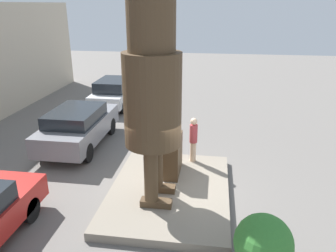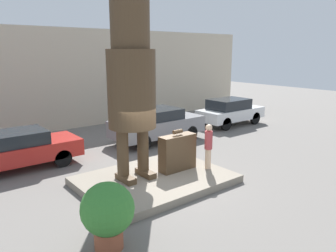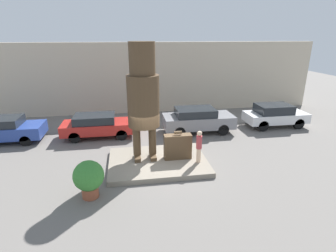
% 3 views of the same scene
% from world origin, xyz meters
% --- Properties ---
extents(ground_plane, '(60.00, 60.00, 0.00)m').
position_xyz_m(ground_plane, '(0.00, 0.00, 0.00)').
color(ground_plane, slate).
extents(pedestal, '(4.65, 3.44, 0.24)m').
position_xyz_m(pedestal, '(0.00, 0.00, 0.12)').
color(pedestal, gray).
rests_on(pedestal, ground_plane).
extents(building_backdrop, '(28.00, 0.60, 5.41)m').
position_xyz_m(building_backdrop, '(0.00, 9.36, 2.70)').
color(building_backdrop, beige).
rests_on(building_backdrop, ground_plane).
extents(statue_figure, '(1.47, 1.47, 5.43)m').
position_xyz_m(statue_figure, '(-0.59, 0.35, 3.41)').
color(statue_figure, '#4C3823').
rests_on(statue_figure, pedestal).
extents(giant_suitcase, '(1.31, 0.45, 1.40)m').
position_xyz_m(giant_suitcase, '(0.96, 0.03, 0.85)').
color(giant_suitcase, '#4C3823').
rests_on(giant_suitcase, pedestal).
extents(tourist, '(0.27, 0.27, 1.56)m').
position_xyz_m(tourist, '(1.86, -0.55, 1.09)').
color(tourist, beige).
rests_on(tourist, pedestal).
extents(parked_car_blue, '(4.21, 1.80, 1.46)m').
position_xyz_m(parked_car_blue, '(-8.43, 4.20, 0.78)').
color(parked_car_blue, '#284293').
rests_on(parked_car_blue, ground_plane).
extents(parked_car_red, '(4.32, 1.71, 1.41)m').
position_xyz_m(parked_car_red, '(-3.14, 4.15, 0.76)').
color(parked_car_red, '#B2231E').
rests_on(parked_car_red, ground_plane).
extents(parked_car_grey, '(4.43, 1.87, 1.57)m').
position_xyz_m(parked_car_grey, '(3.05, 4.04, 0.85)').
color(parked_car_grey, gray).
rests_on(parked_car_grey, ground_plane).
extents(parked_car_white, '(4.08, 1.73, 1.53)m').
position_xyz_m(parked_car_white, '(8.48, 4.25, 0.82)').
color(parked_car_white, silver).
rests_on(parked_car_white, ground_plane).
extents(planter_pot, '(1.16, 1.16, 1.50)m').
position_xyz_m(planter_pot, '(-2.90, -2.26, 0.85)').
color(planter_pot, brown).
rests_on(planter_pot, ground_plane).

